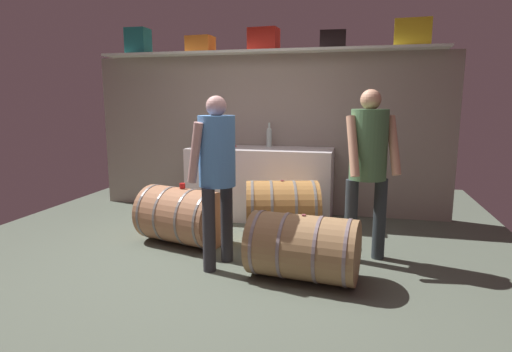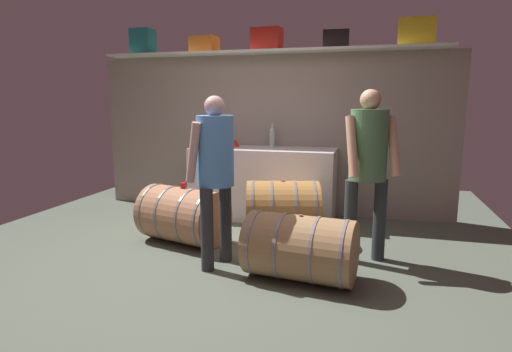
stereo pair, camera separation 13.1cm
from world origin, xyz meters
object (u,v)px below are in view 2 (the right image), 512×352
(toolcase_black, at_px, (336,39))
(wine_barrel_near, at_px, (183,215))
(toolcase_teal, at_px, (143,42))
(red_funnel, at_px, (235,143))
(wine_barrel_flank, at_px, (283,211))
(visitor_tasting, at_px, (215,164))
(toolcase_yellow, at_px, (417,32))
(wine_glass, at_px, (202,140))
(work_cabinet, at_px, (263,183))
(toolcase_red, at_px, (267,39))
(wine_bottle_clear, at_px, (272,136))
(toolcase_orange, at_px, (204,45))
(winemaker_pouring, at_px, (368,158))
(tasting_cup, at_px, (183,185))
(wine_barrel_far, at_px, (300,248))

(toolcase_black, bearing_deg, wine_barrel_near, -139.06)
(toolcase_teal, height_order, red_funnel, toolcase_teal)
(wine_barrel_flank, relative_size, visitor_tasting, 0.59)
(toolcase_yellow, distance_m, wine_glass, 2.91)
(work_cabinet, bearing_deg, toolcase_red, 92.61)
(wine_bottle_clear, height_order, wine_glass, wine_bottle_clear)
(work_cabinet, bearing_deg, toolcase_orange, 164.55)
(wine_glass, xyz_separation_m, winemaker_pouring, (2.08, -1.01, -0.03))
(visitor_tasting, bearing_deg, wine_barrel_near, 64.42)
(toolcase_black, relative_size, wine_barrel_flank, 0.34)
(red_funnel, bearing_deg, toolcase_black, 7.20)
(toolcase_teal, relative_size, wine_glass, 2.28)
(toolcase_yellow, relative_size, red_funnel, 3.82)
(tasting_cup, bearing_deg, toolcase_orange, 102.10)
(toolcase_red, height_order, tasting_cup, toolcase_red)
(wine_barrel_near, xyz_separation_m, wine_barrel_far, (1.40, -0.64, -0.02))
(toolcase_black, xyz_separation_m, work_cabinet, (-0.87, -0.25, -1.82))
(red_funnel, height_order, wine_barrel_flank, red_funnel)
(toolcase_red, distance_m, wine_barrel_flank, 2.31)
(toolcase_black, height_order, work_cabinet, toolcase_black)
(toolcase_orange, xyz_separation_m, toolcase_red, (0.88, 0.00, 0.04))
(toolcase_teal, xyz_separation_m, work_cabinet, (1.81, -0.25, -1.89))
(toolcase_orange, height_order, toolcase_yellow, toolcase_yellow)
(toolcase_red, xyz_separation_m, wine_glass, (-0.74, -0.48, -1.29))
(work_cabinet, bearing_deg, wine_barrel_far, -66.38)
(wine_bottle_clear, bearing_deg, red_funnel, -167.92)
(toolcase_teal, height_order, wine_barrel_near, toolcase_teal)
(wine_bottle_clear, bearing_deg, visitor_tasting, -92.52)
(wine_barrel_flank, relative_size, tasting_cup, 15.13)
(red_funnel, height_order, wine_barrel_near, red_funnel)
(toolcase_red, xyz_separation_m, red_funnel, (-0.39, -0.16, -1.34))
(toolcase_red, relative_size, toolcase_yellow, 0.89)
(toolcase_yellow, bearing_deg, wine_barrel_far, -112.00)
(wine_bottle_clear, height_order, tasting_cup, wine_bottle_clear)
(tasting_cup, bearing_deg, visitor_tasting, -42.75)
(toolcase_black, bearing_deg, wine_barrel_flank, -115.26)
(toolcase_yellow, distance_m, red_funnel, 2.60)
(toolcase_yellow, height_order, tasting_cup, toolcase_yellow)
(toolcase_black, distance_m, wine_barrel_near, 2.85)
(toolcase_red, xyz_separation_m, wine_barrel_far, (0.82, -2.09, -2.03))
(red_funnel, distance_m, winemaker_pouring, 2.19)
(toolcase_orange, bearing_deg, toolcase_yellow, 4.45)
(wine_bottle_clear, distance_m, red_funnel, 0.50)
(wine_bottle_clear, height_order, winemaker_pouring, winemaker_pouring)
(toolcase_red, relative_size, red_funnel, 3.42)
(toolcase_yellow, relative_size, wine_barrel_far, 0.43)
(toolcase_orange, bearing_deg, wine_glass, -68.93)
(toolcase_orange, distance_m, work_cabinet, 2.04)
(work_cabinet, xyz_separation_m, wine_barrel_flank, (0.44, -0.84, -0.13))
(tasting_cup, height_order, visitor_tasting, visitor_tasting)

